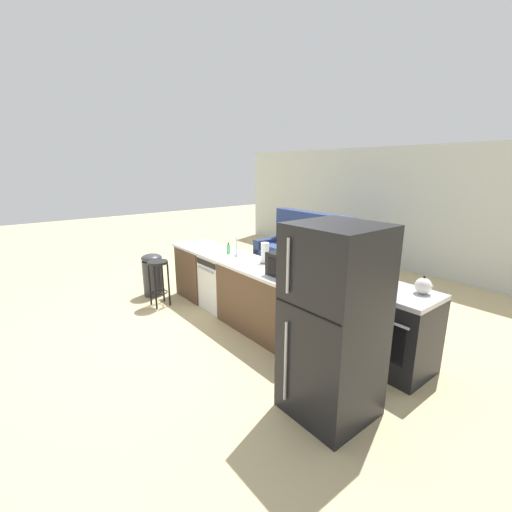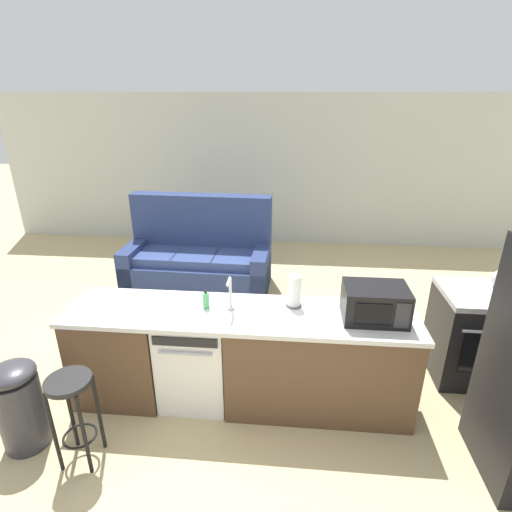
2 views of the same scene
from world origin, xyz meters
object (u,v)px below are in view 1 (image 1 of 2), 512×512
Objects in this scene: refrigerator at (333,323)px; soap_bottle at (228,249)px; stove_range at (396,331)px; kettle at (423,286)px; couch at (303,255)px; trash_bin at (153,274)px; microwave at (290,265)px; bar_stool at (158,274)px; dishwasher at (223,282)px; paper_towel_roll at (265,253)px.

refrigerator is 2.56m from soap_bottle.
stove_range is 0.52× the size of refrigerator.
soap_bottle is at bearing -166.53° from kettle.
refrigerator is 4.23m from couch.
couch reaches higher than trash_bin.
stove_range is at bearing 89.99° from refrigerator.
microwave is at bearing 13.50° from trash_bin.
stove_range is 5.11× the size of soap_bottle.
refrigerator is 9.88× the size of soap_bottle.
refrigerator reaches higher than soap_bottle.
soap_bottle is at bearing 44.01° from bar_stool.
trash_bin is (-1.22, -0.65, -0.04)m from dishwasher.
refrigerator is 1.25m from microwave.
bar_stool is (-2.20, -0.75, -0.50)m from microwave.
paper_towel_roll is 0.38× the size of trash_bin.
stove_range is 1.80× the size of microwave.
dishwasher is 2.69m from refrigerator.
kettle reaches higher than dishwasher.
bar_stool is at bearing -161.12° from microwave.
kettle is (0.17, 0.13, 0.53)m from stove_range.
stove_range is at bearing 17.43° from trash_bin.
paper_towel_roll is (-1.75, 0.70, 0.17)m from refrigerator.
bar_stool is at bearing -133.45° from dishwasher.
dishwasher is 4.10× the size of kettle.
microwave is at bearing -13.07° from paper_towel_roll.
paper_towel_roll is at bearing -164.54° from kettle.
paper_towel_roll is at bearing 30.00° from bar_stool.
paper_towel_roll reaches higher than kettle.
kettle is 4.25m from trash_bin.
microwave is at bearing 18.88° from bar_stool.
refrigerator is at bearing 1.52° from trash_bin.
paper_towel_roll is 2.00m from kettle.
couch reaches higher than soap_bottle.
kettle reaches higher than stove_range.
paper_towel_roll is at bearing 166.93° from microwave.
stove_range is 2.59m from soap_bottle.
dishwasher is at bearing -170.14° from paper_towel_roll.
paper_towel_roll reaches higher than microwave.
dishwasher is 2.98× the size of paper_towel_roll.
bar_stool is (-3.31, -1.30, 0.08)m from stove_range.
kettle is at bearing 27.92° from microwave.
paper_towel_roll is at bearing 9.86° from dishwasher.
refrigerator reaches higher than stove_range.
trash_bin is (-2.07, -0.80, -0.66)m from paper_towel_roll.
soap_bottle is (-2.49, -0.51, 0.52)m from stove_range.
kettle is at bearing 18.43° from trash_bin.
stove_range is 1.17m from refrigerator.
paper_towel_roll is at bearing 8.13° from soap_bottle.
kettle is (2.77, 0.68, 0.56)m from dishwasher.
bar_stool is at bearing -135.99° from soap_bottle.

